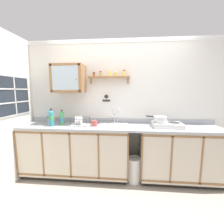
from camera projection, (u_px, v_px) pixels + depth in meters
The scene contains 19 objects.
floor at pixel (118, 186), 2.39m from camera, with size 6.39×6.39×0.00m, color #9E9384.
back_wall at pixel (120, 107), 2.80m from camera, with size 3.99×0.07×2.42m.
lower_cabinet_run at pixel (76, 151), 2.67m from camera, with size 1.86×0.57×0.89m.
lower_cabinet_run_right at pixel (179, 155), 2.51m from camera, with size 1.33×0.57×0.89m.
countertop at pixel (119, 127), 2.54m from camera, with size 3.35×0.59×0.03m, color #9EA3A8.
backsplash at pixel (119, 121), 2.80m from camera, with size 3.35×0.02×0.08m, color #9EA3A8.
sink at pixel (113, 125), 2.59m from camera, with size 0.49×0.46×0.43m.
hot_plate_stove at pixel (167, 125), 2.46m from camera, with size 0.46×0.31×0.08m.
saucepan at pixel (160, 119), 2.48m from camera, with size 0.33×0.25×0.10m.
bottle_detergent_teal_0 at pixel (51, 118), 2.53m from camera, with size 0.09×0.09×0.30m.
bottle_soda_green_1 at pixel (62, 118), 2.63m from camera, with size 0.07×0.07×0.26m.
bottle_water_blue_2 at pixel (49, 117), 2.73m from camera, with size 0.07×0.07×0.28m.
dish_rack at pixel (80, 123), 2.61m from camera, with size 0.29×0.24×0.16m.
mug at pixel (94, 123), 2.53m from camera, with size 0.13×0.09×0.10m.
wall_cabinet at pixel (69, 79), 2.63m from camera, with size 0.55×0.34×0.48m.
spice_shelf at pixel (109, 76), 2.64m from camera, with size 0.74×0.14×0.23m.
warning_sign at pixel (106, 98), 2.77m from camera, with size 0.16×0.01×0.21m.
window at pixel (14, 96), 2.43m from camera, with size 0.03×0.71×0.64m.
trash_bin at pixel (134, 169), 2.50m from camera, with size 0.26×0.26×0.42m.
Camera 1 is at (0.11, -2.20, 1.52)m, focal length 24.05 mm.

